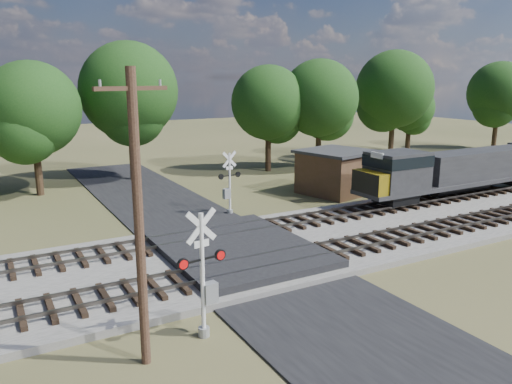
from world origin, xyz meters
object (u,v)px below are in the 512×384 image
crossing_signal_near (205,284)px  crossing_signal_far (229,188)px  equipment_shed (336,172)px  utility_pole (138,215)px

crossing_signal_near → crossing_signal_far: size_ratio=1.10×
crossing_signal_far → equipment_shed: crossing_signal_far is taller
crossing_signal_near → crossing_signal_far: bearing=53.1°
crossing_signal_near → utility_pole: (-2.33, -0.63, 2.91)m
crossing_signal_near → equipment_shed: 23.20m
crossing_signal_near → equipment_shed: bearing=33.2°
crossing_signal_near → utility_pole: bearing=-172.6°
crossing_signal_far → utility_pole: utility_pole is taller
crossing_signal_far → equipment_shed: (9.86, 1.46, -0.03)m
crossing_signal_far → crossing_signal_near: bearing=53.3°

